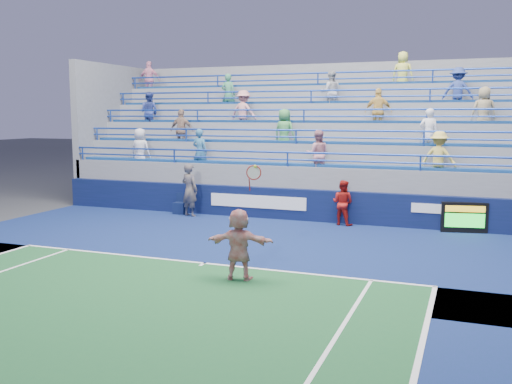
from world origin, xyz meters
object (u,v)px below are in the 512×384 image
at_px(serve_speed_board, 464,218).
at_px(judge_chair, 180,207).
at_px(line_judge, 190,190).
at_px(ball_girl, 343,203).
at_px(tennis_player, 239,244).

distance_m(serve_speed_board, judge_chair, 9.92).
distance_m(judge_chair, line_judge, 0.97).
relative_size(serve_speed_board, ball_girl, 0.92).
distance_m(judge_chair, ball_girl, 6.13).
bearing_deg(line_judge, serve_speed_board, -160.57).
bearing_deg(tennis_player, serve_speed_board, 57.46).
distance_m(serve_speed_board, ball_girl, 3.82).
relative_size(judge_chair, ball_girl, 0.51).
bearing_deg(serve_speed_board, line_judge, -177.63).
xyz_separation_m(judge_chair, tennis_player, (5.33, -7.13, 0.56)).
bearing_deg(line_judge, judge_chair, -12.64).
bearing_deg(judge_chair, serve_speed_board, 0.38).
height_order(line_judge, ball_girl, line_judge).
distance_m(tennis_player, ball_girl, 7.14).
bearing_deg(judge_chair, tennis_player, -53.25).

